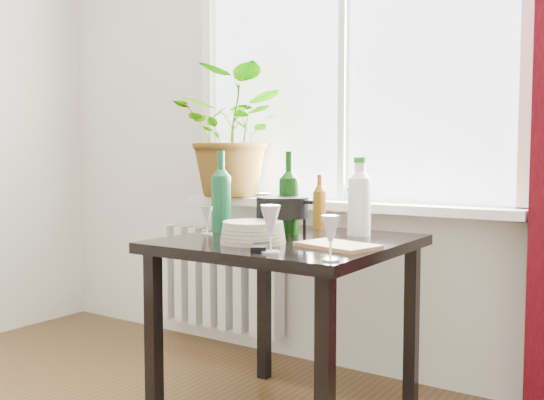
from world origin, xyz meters
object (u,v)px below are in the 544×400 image
Objects in this scene: wine_bottle_left at (221,191)px; fondue_pot at (282,217)px; wineglass_far_right at (331,238)px; wineglass_back_center at (356,210)px; table at (288,262)px; wineglass_front_left at (207,220)px; wineglass_front_right at (271,228)px; plate_stack at (253,233)px; cleaning_bottle at (359,195)px; bottle_amber at (320,201)px; tv_remote at (261,246)px; radiator at (219,278)px; cutting_board at (338,246)px; potted_plant at (236,133)px; wine_bottle_right at (289,192)px; wineglass_back_left at (263,211)px.

wine_bottle_left reaches higher than fondue_pot.
wineglass_far_right is 0.71× the size of wineglass_back_center.
wineglass_back_center is (0.17, 0.24, 0.19)m from table.
fondue_pot reaches higher than wineglass_front_left.
wineglass_front_right reaches higher than plate_stack.
table is 3.62× the size of fondue_pot.
cleaning_bottle reaches higher than wineglass_far_right.
bottle_amber is 0.25m from wineglass_back_center.
wine_bottle_left is at bearing 116.36° from tv_remote.
wineglass_front_left is at bearing -165.96° from table.
wineglass_front_left is (-0.48, 0.24, -0.02)m from wineglass_front_right.
radiator is at bearing 141.17° from wineglass_far_right.
fondue_pot is (0.30, 0.01, -0.09)m from wine_bottle_left.
bottle_amber is at bearing 125.76° from cutting_board.
wineglass_far_right is 0.64m from wineglass_back_center.
wineglass_front_left is 0.31m from fondue_pot.
potted_plant is 0.97m from cleaning_bottle.
potted_plant is 2.06× the size of cleaning_bottle.
cutting_board is at bearing -21.23° from fondue_pot.
potted_plant is 4.13× the size of wineglass_front_right.
wine_bottle_left is at bearing -155.05° from wineglass_back_center.
fondue_pot is at bearing -133.01° from wineglass_back_center.
wineglass_back_center is at bearing -20.69° from radiator.
cutting_board is (0.31, -0.13, -0.07)m from fondue_pot.
tv_remote is at bearing -69.50° from fondue_pot.
bottle_amber is 1.37× the size of tv_remote.
wine_bottle_right is 2.13× the size of wineglass_front_right.
bottle_amber is (-0.06, 0.35, 0.21)m from table.
tv_remote is (0.92, -0.91, 0.37)m from radiator.
potted_plant is 2.76× the size of plate_stack.
wineglass_back_left reaches higher than tv_remote.
radiator is at bearing 135.89° from wineglass_front_right.
wine_bottle_right is 1.06× the size of cleaning_bottle.
wineglass_back_left is at bearing 142.50° from fondue_pot.
fondue_pot is 0.32m from tv_remote.
bottle_amber reaches higher than wineglass_back_left.
radiator is at bearing 146.65° from cutting_board.
fondue_pot reaches higher than radiator.
cutting_board reaches higher than radiator.
table is at bearing 77.45° from plate_stack.
wineglass_far_right is (0.24, -0.03, -0.01)m from wineglass_front_right.
wineglass_front_right and wineglass_back_left have the same top height.
wine_bottle_left is 1.97× the size of tv_remote.
wine_bottle_right reaches higher than radiator.
wineglass_far_right reaches higher than plate_stack.
wineglass_back_center is 0.83× the size of plate_stack.
table is 0.29m from wine_bottle_right.
bottle_amber is at bearing 50.75° from wine_bottle_left.
plate_stack is at bearing -118.87° from cleaning_bottle.
wine_bottle_right is (0.79, -0.53, 0.53)m from radiator.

